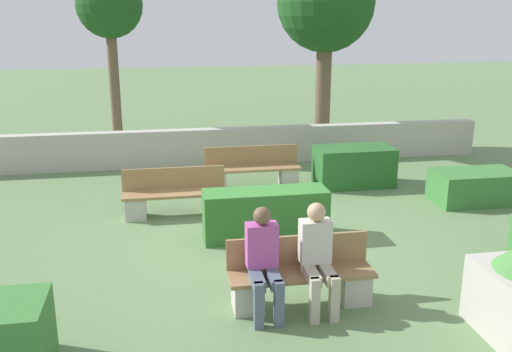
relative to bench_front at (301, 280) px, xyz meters
The scene contains 12 objects.
ground_plane 2.26m from the bench_front, 93.44° to the left, with size 60.00×60.00×0.00m, color #607F51.
perimeter_wall 6.98m from the bench_front, 91.10° to the left, with size 12.79×0.30×0.87m.
bench_front is the anchor object (origin of this frame).
bench_left_side 5.00m from the bench_front, 87.38° to the left, with size 1.97×0.49×0.84m.
bench_right_side 3.82m from the bench_front, 112.07° to the left, with size 1.84×0.48×0.84m.
person_seated_man 0.66m from the bench_front, 164.65° to the right, with size 0.38×0.63×1.32m.
person_seated_woman 0.47m from the bench_front, 39.43° to the right, with size 0.38×0.63×1.34m.
hedge_block_near_right 2.23m from the bench_front, 90.68° to the left, with size 2.00×0.60×0.80m.
hedge_block_mid_left 5.32m from the bench_front, 63.77° to the left, with size 1.61×0.85×0.82m.
hedge_block_far_left 5.41m from the bench_front, 37.62° to the left, with size 1.60×0.88×0.61m.
tree_leftmost 9.69m from the bench_front, 107.33° to the left, with size 1.63×1.63×4.52m.
tree_center_left 9.25m from the bench_front, 72.12° to the left, with size 2.48×2.48×5.00m.
Camera 1 is at (-1.53, -8.51, 3.55)m, focal length 40.00 mm.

